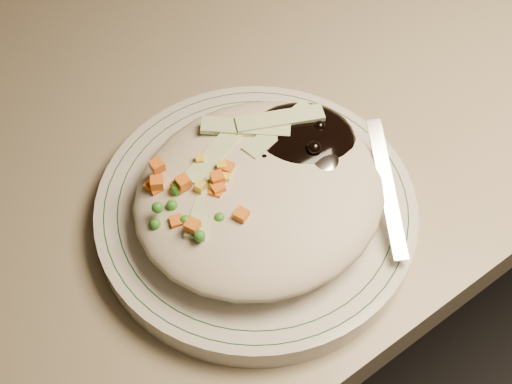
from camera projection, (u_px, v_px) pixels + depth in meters
desk at (209, 160)px, 0.85m from camera, size 1.40×0.70×0.74m
plate at (256, 211)px, 0.56m from camera, size 0.25×0.25×0.02m
plate_rim at (256, 204)px, 0.55m from camera, size 0.24×0.24×0.00m
meal at (261, 185)px, 0.53m from camera, size 0.21×0.19×0.05m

